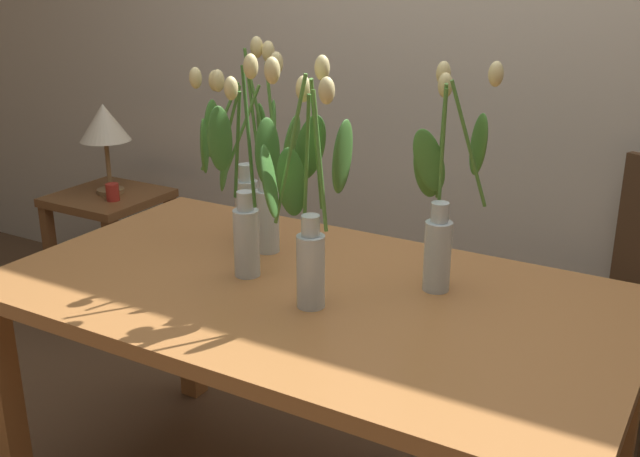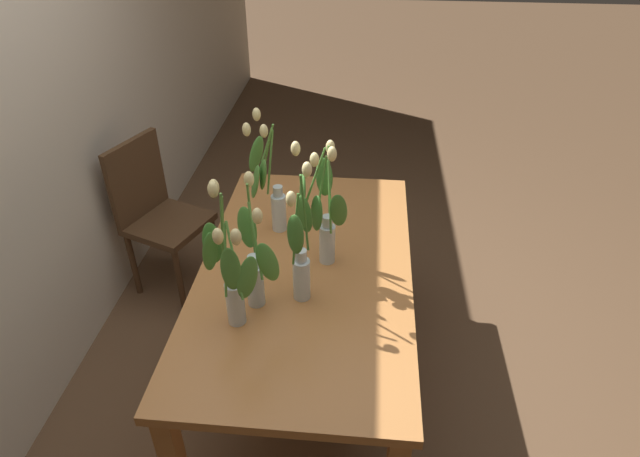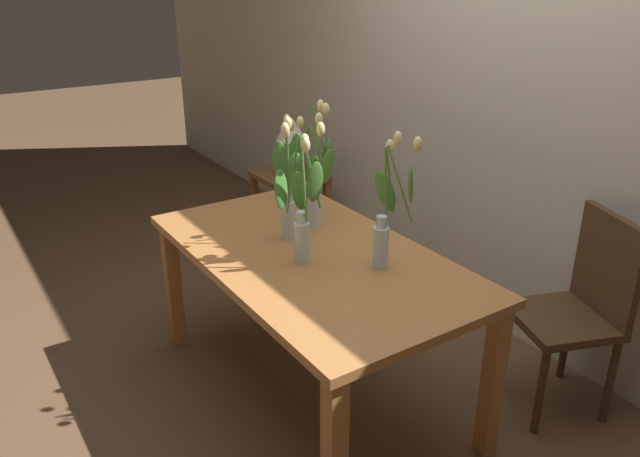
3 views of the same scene
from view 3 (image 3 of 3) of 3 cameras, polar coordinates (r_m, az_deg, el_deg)
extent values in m
plane|color=brown|center=(3.12, -0.66, -14.55)|extent=(18.00, 18.00, 0.00)
cube|color=beige|center=(3.37, 17.85, 12.48)|extent=(9.00, 0.10, 2.70)
cube|color=#B7753D|center=(2.74, -0.72, -2.55)|extent=(1.60, 0.90, 0.04)
cube|color=#B7753D|center=(3.36, -13.28, -5.22)|extent=(0.07, 0.07, 0.70)
cube|color=#B7753D|center=(3.66, -1.85, -2.15)|extent=(0.07, 0.07, 0.70)
cube|color=#B7753D|center=(2.68, 15.53, -13.35)|extent=(0.07, 0.07, 0.70)
cylinder|color=silver|center=(2.84, -2.89, 0.77)|extent=(0.07, 0.07, 0.18)
cylinder|color=silver|center=(2.80, -2.94, 2.94)|extent=(0.04, 0.04, 0.05)
cylinder|color=silver|center=(2.85, -2.88, 0.21)|extent=(0.06, 0.06, 0.11)
cylinder|color=#3D752D|center=(2.72, -2.95, 6.10)|extent=(0.05, 0.03, 0.35)
ellipsoid|color=#F4E093|center=(2.65, -2.99, 9.58)|extent=(0.04, 0.04, 0.06)
ellipsoid|color=#427F33|center=(2.69, -2.26, 5.22)|extent=(0.06, 0.09, 0.17)
cylinder|color=#3D752D|center=(2.78, -3.05, 5.82)|extent=(0.05, 0.03, 0.28)
ellipsoid|color=#F4E093|center=(2.77, -3.16, 8.78)|extent=(0.04, 0.04, 0.06)
ellipsoid|color=#427F33|center=(2.82, -3.71, 6.31)|extent=(0.05, 0.08, 0.17)
cylinder|color=silver|center=(2.58, 5.56, -1.75)|extent=(0.07, 0.07, 0.18)
cylinder|color=silver|center=(2.53, 5.66, 0.61)|extent=(0.04, 0.04, 0.05)
cylinder|color=silver|center=(2.59, 5.54, -2.36)|extent=(0.06, 0.06, 0.11)
cylinder|color=#56933D|center=(2.53, 6.44, 4.38)|extent=(0.05, 0.10, 0.31)
ellipsoid|color=#F4E093|center=(2.53, 7.14, 8.20)|extent=(0.04, 0.04, 0.06)
ellipsoid|color=#4C8E38|center=(2.60, 6.19, 3.21)|extent=(0.08, 0.09, 0.18)
cylinder|color=#56933D|center=(2.50, 6.08, 3.96)|extent=(0.03, 0.04, 0.31)
ellipsoid|color=#F4E093|center=(2.47, 6.42, 7.44)|extent=(0.04, 0.04, 0.06)
ellipsoid|color=#4C8E38|center=(2.56, 5.87, 3.55)|extent=(0.11, 0.08, 0.18)
cylinder|color=#56933D|center=(2.47, 7.36, 3.99)|extent=(0.08, 0.09, 0.32)
ellipsoid|color=#F4E093|center=(2.42, 8.94, 7.65)|extent=(0.04, 0.04, 0.06)
ellipsoid|color=#4C8E38|center=(2.50, 8.33, 3.99)|extent=(0.09, 0.10, 0.18)
cylinder|color=silver|center=(2.61, -1.66, -1.29)|extent=(0.07, 0.07, 0.18)
cylinder|color=silver|center=(2.57, -1.69, 1.05)|extent=(0.04, 0.04, 0.05)
cylinder|color=silver|center=(2.62, -1.66, -1.89)|extent=(0.06, 0.06, 0.11)
cylinder|color=#56933D|center=(2.54, -2.51, 4.96)|extent=(0.08, 0.03, 0.35)
ellipsoid|color=#F4E093|center=(2.52, -3.22, 9.02)|extent=(0.04, 0.04, 0.06)
ellipsoid|color=#427F33|center=(2.57, -3.59, 3.58)|extent=(0.07, 0.09, 0.18)
cylinder|color=#56933D|center=(2.56, -0.76, 5.03)|extent=(0.04, 0.11, 0.34)
ellipsoid|color=#F4E093|center=(2.55, 0.05, 9.09)|extent=(0.04, 0.04, 0.06)
ellipsoid|color=#427F33|center=(2.61, -0.67, 5.12)|extent=(0.12, 0.05, 0.18)
cylinder|color=#56933D|center=(2.55, -1.53, 4.50)|extent=(0.05, 0.05, 0.31)
ellipsoid|color=#F4E093|center=(2.53, -1.41, 8.04)|extent=(0.04, 0.04, 0.06)
ellipsoid|color=#427F33|center=(2.61, -1.89, 3.46)|extent=(0.08, 0.07, 0.18)
cylinder|color=#56933D|center=(2.49, -1.47, 4.17)|extent=(0.04, 0.01, 0.32)
ellipsoid|color=#F4E093|center=(2.43, -1.32, 7.64)|extent=(0.04, 0.04, 0.06)
ellipsoid|color=#427F33|center=(2.46, -0.46, 4.27)|extent=(0.04, 0.08, 0.17)
cylinder|color=silver|center=(2.97, -0.54, 1.78)|extent=(0.07, 0.07, 0.18)
cylinder|color=silver|center=(2.93, -0.55, 3.88)|extent=(0.04, 0.04, 0.05)
cylinder|color=silver|center=(2.98, -0.54, 1.25)|extent=(0.06, 0.06, 0.11)
cylinder|color=#56933D|center=(2.92, -1.68, 6.63)|extent=(0.10, 0.06, 0.27)
ellipsoid|color=#F4E093|center=(2.91, -2.68, 9.47)|extent=(0.04, 0.04, 0.06)
ellipsoid|color=#4C8E38|center=(2.94, -2.64, 5.31)|extent=(0.05, 0.11, 0.18)
cylinder|color=#56933D|center=(2.86, -0.28, 6.81)|extent=(0.04, 0.01, 0.33)
ellipsoid|color=#F4E093|center=(2.80, -0.11, 10.00)|extent=(0.04, 0.04, 0.06)
ellipsoid|color=#4C8E38|center=(2.86, 0.65, 5.66)|extent=(0.05, 0.09, 0.18)
cylinder|color=silver|center=(3.08, -0.79, 2.59)|extent=(0.07, 0.07, 0.18)
cylinder|color=silver|center=(3.04, -0.81, 4.62)|extent=(0.04, 0.04, 0.05)
cylinder|color=silver|center=(3.09, -0.79, 2.07)|extent=(0.06, 0.06, 0.11)
cylinder|color=#56933D|center=(3.03, -1.99, 7.21)|extent=(0.11, 0.07, 0.26)
ellipsoid|color=#F4E093|center=(3.03, -3.05, 9.88)|extent=(0.04, 0.04, 0.06)
ellipsoid|color=#4C8E38|center=(3.04, -2.92, 6.28)|extent=(0.07, 0.10, 0.18)
cylinder|color=#56933D|center=(2.98, -0.07, 7.63)|extent=(0.06, 0.05, 0.34)
ellipsoid|color=#F4E093|center=(2.93, 0.53, 10.87)|extent=(0.04, 0.04, 0.06)
ellipsoid|color=#4C8E38|center=(3.00, 0.85, 6.80)|extent=(0.06, 0.08, 0.17)
cylinder|color=#56933D|center=(3.05, -1.36, 7.14)|extent=(0.09, 0.01, 0.25)
ellipsoid|color=#F4E093|center=(3.05, -1.84, 9.71)|extent=(0.04, 0.04, 0.06)
ellipsoid|color=#4C8E38|center=(3.07, -2.22, 7.19)|extent=(0.03, 0.07, 0.17)
cylinder|color=#56933D|center=(2.99, -0.31, 7.80)|extent=(0.03, 0.04, 0.36)
ellipsoid|color=#F4E093|center=(2.95, 0.04, 11.17)|extent=(0.04, 0.04, 0.06)
ellipsoid|color=#4C8E38|center=(3.03, 0.48, 6.74)|extent=(0.08, 0.07, 0.17)
cube|color=#4C331E|center=(2.99, 21.28, -7.79)|extent=(0.52, 0.52, 0.04)
cylinder|color=#4C331E|center=(2.92, 19.54, -13.91)|extent=(0.04, 0.04, 0.43)
cylinder|color=#4C331E|center=(3.15, 16.37, -10.44)|extent=(0.04, 0.04, 0.43)
cylinder|color=#4C331E|center=(3.10, 25.05, -12.55)|extent=(0.04, 0.04, 0.43)
cylinder|color=#4C331E|center=(3.32, 21.62, -9.42)|extent=(0.04, 0.04, 0.43)
cube|color=#4C331E|center=(2.98, 24.87, -3.09)|extent=(0.39, 0.18, 0.46)
cube|color=brown|center=(4.41, -2.79, 4.87)|extent=(0.44, 0.44, 0.04)
cube|color=brown|center=(4.57, -5.99, 1.79)|extent=(0.04, 0.04, 0.51)
cube|color=brown|center=(4.26, -3.60, 0.25)|extent=(0.04, 0.04, 0.51)
cube|color=brown|center=(4.75, -1.94, 2.71)|extent=(0.04, 0.04, 0.51)
cube|color=brown|center=(4.45, 0.64, 1.30)|extent=(0.04, 0.04, 0.51)
cylinder|color=olive|center=(4.41, -2.57, 5.25)|extent=(0.12, 0.12, 0.02)
cylinder|color=olive|center=(4.38, -2.60, 6.74)|extent=(0.02, 0.02, 0.22)
cone|color=#F2E5C6|center=(4.33, -2.65, 9.15)|extent=(0.22, 0.22, 0.16)
cylinder|color=#B72D23|center=(4.29, -2.84, 5.11)|extent=(0.06, 0.06, 0.07)
camera|label=1|loc=(1.25, -39.03, -0.26)|focal=42.35mm
camera|label=2|loc=(4.05, -19.59, 25.88)|focal=30.40mm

